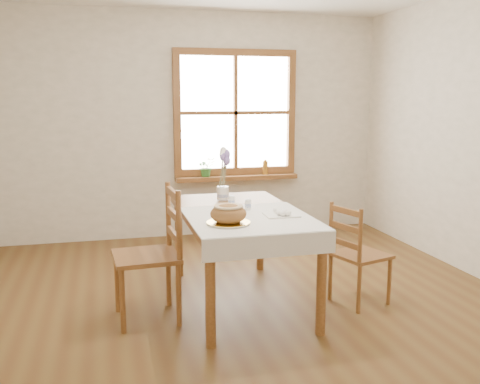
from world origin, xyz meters
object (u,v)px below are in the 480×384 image
at_px(chair_left, 146,254).
at_px(flower_vase, 223,194).
at_px(chair_right, 360,253).
at_px(dining_table, 240,221).
at_px(bread_plate, 228,223).

xyz_separation_m(chair_left, flower_vase, (0.72, 0.62, 0.31)).
bearing_deg(chair_right, chair_left, 69.19).
bearing_deg(flower_vase, dining_table, -85.42).
xyz_separation_m(dining_table, bread_plate, (-0.20, -0.46, 0.10)).
bearing_deg(dining_table, chair_right, -16.23).
xyz_separation_m(chair_left, bread_plate, (0.56, -0.29, 0.27)).
height_order(dining_table, chair_right, chair_right).
relative_size(chair_right, flower_vase, 7.32).
xyz_separation_m(chair_left, chair_right, (1.68, -0.10, -0.09)).
relative_size(chair_left, chair_right, 1.22).
relative_size(dining_table, flower_vase, 14.31).
distance_m(chair_right, flower_vase, 1.27).
distance_m(chair_left, flower_vase, 1.00).
height_order(chair_left, bread_plate, chair_left).
xyz_separation_m(dining_table, chair_left, (-0.76, -0.17, -0.17)).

